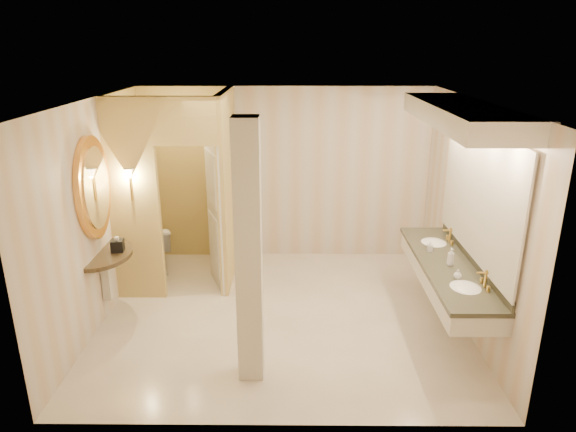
{
  "coord_description": "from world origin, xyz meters",
  "views": [
    {
      "loc": [
        0.12,
        -5.82,
        3.33
      ],
      "look_at": [
        0.07,
        0.2,
        1.27
      ],
      "focal_mm": 32.0,
      "sensor_mm": 36.0,
      "label": 1
    }
  ],
  "objects": [
    {
      "name": "floor",
      "position": [
        0.0,
        0.0,
        0.0
      ],
      "size": [
        4.5,
        4.5,
        0.0
      ],
      "primitive_type": "plane",
      "color": "silver",
      "rests_on": "ground"
    },
    {
      "name": "ceiling",
      "position": [
        0.0,
        0.0,
        2.7
      ],
      "size": [
        4.5,
        4.5,
        0.0
      ],
      "primitive_type": "plane",
      "rotation": [
        3.14,
        0.0,
        0.0
      ],
      "color": "white",
      "rests_on": "wall_back"
    },
    {
      "name": "wall_back",
      "position": [
        0.0,
        2.0,
        1.35
      ],
      "size": [
        4.5,
        0.02,
        2.7
      ],
      "primitive_type": "cube",
      "color": "beige",
      "rests_on": "floor"
    },
    {
      "name": "wall_front",
      "position": [
        0.0,
        -2.0,
        1.35
      ],
      "size": [
        4.5,
        0.02,
        2.7
      ],
      "primitive_type": "cube",
      "color": "beige",
      "rests_on": "floor"
    },
    {
      "name": "wall_left",
      "position": [
        -2.25,
        0.0,
        1.35
      ],
      "size": [
        0.02,
        4.0,
        2.7
      ],
      "primitive_type": "cube",
      "color": "beige",
      "rests_on": "floor"
    },
    {
      "name": "wall_right",
      "position": [
        2.25,
        0.0,
        1.35
      ],
      "size": [
        0.02,
        4.0,
        2.7
      ],
      "primitive_type": "cube",
      "color": "beige",
      "rests_on": "floor"
    },
    {
      "name": "toilet_closet",
      "position": [
        -1.12,
        0.97,
        1.39
      ],
      "size": [
        1.5,
        1.55,
        2.7
      ],
      "color": "#ECCF7B",
      "rests_on": "floor"
    },
    {
      "name": "wall_sconce",
      "position": [
        -1.93,
        0.43,
        1.73
      ],
      "size": [
        0.14,
        0.14,
        0.42
      ],
      "color": "gold",
      "rests_on": "toilet_closet"
    },
    {
      "name": "vanity",
      "position": [
        1.98,
        -0.3,
        1.63
      ],
      "size": [
        0.75,
        2.55,
        2.09
      ],
      "color": "beige",
      "rests_on": "floor"
    },
    {
      "name": "console_shelf",
      "position": [
        -2.21,
        -0.05,
        1.34
      ],
      "size": [
        0.95,
        0.95,
        1.92
      ],
      "color": "black",
      "rests_on": "floor"
    },
    {
      "name": "pillar",
      "position": [
        -0.3,
        -1.23,
        1.35
      ],
      "size": [
        0.25,
        0.25,
        2.7
      ],
      "primitive_type": "cube",
      "color": "beige",
      "rests_on": "floor"
    },
    {
      "name": "tissue_box",
      "position": [
        -2.03,
        0.01,
        0.95
      ],
      "size": [
        0.17,
        0.17,
        0.15
      ],
      "primitive_type": "cube",
      "rotation": [
        0.0,
        0.0,
        0.14
      ],
      "color": "black",
      "rests_on": "console_shelf"
    },
    {
      "name": "toilet",
      "position": [
        -1.94,
        1.38,
        0.36
      ],
      "size": [
        0.61,
        0.8,
        0.72
      ],
      "primitive_type": "imported",
      "rotation": [
        0.0,
        0.0,
        3.47
      ],
      "color": "white",
      "rests_on": "floor"
    },
    {
      "name": "soap_bottle_a",
      "position": [
        1.82,
        0.04,
        0.94
      ],
      "size": [
        0.06,
        0.06,
        0.13
      ],
      "primitive_type": "imported",
      "rotation": [
        0.0,
        0.0,
        -0.01
      ],
      "color": "beige",
      "rests_on": "vanity"
    },
    {
      "name": "soap_bottle_b",
      "position": [
        1.93,
        -0.73,
        0.93
      ],
      "size": [
        0.1,
        0.1,
        0.11
      ],
      "primitive_type": "imported",
      "rotation": [
        0.0,
        0.0,
        0.22
      ],
      "color": "silver",
      "rests_on": "vanity"
    },
    {
      "name": "soap_bottle_c",
      "position": [
        1.95,
        -0.38,
        0.98
      ],
      "size": [
        0.09,
        0.09,
        0.21
      ],
      "primitive_type": "imported",
      "rotation": [
        0.0,
        0.0,
        0.18
      ],
      "color": "#C6B28C",
      "rests_on": "vanity"
    }
  ]
}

